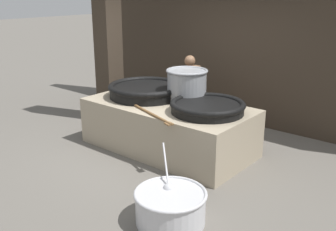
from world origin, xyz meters
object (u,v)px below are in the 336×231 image
cook (189,90)px  giant_wok_near (146,90)px  stock_pot (187,85)px  giant_wok_far (208,107)px  prep_bowl_vegetables (170,205)px

cook → giant_wok_near: bearing=84.2°
stock_pot → giant_wok_near: bearing=-161.9°
stock_pot → cook: (-0.44, 0.67, -0.30)m
giant_wok_far → cook: 1.49m
giant_wok_far → stock_pot: bearing=153.5°
prep_bowl_vegetables → giant_wok_near: bearing=138.5°
giant_wok_far → prep_bowl_vegetables: size_ratio=1.24×
cook → prep_bowl_vegetables: 3.32m
giant_wok_near → stock_pot: bearing=18.1°
giant_wok_far → cook: (-1.10, 1.00, -0.11)m
giant_wok_near → cook: size_ratio=0.91×
giant_wok_near → giant_wok_far: size_ratio=1.13×
giant_wok_near → cook: 0.97m
stock_pot → prep_bowl_vegetables: (1.34, -2.07, -0.88)m
giant_wok_far → prep_bowl_vegetables: bearing=-68.7°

